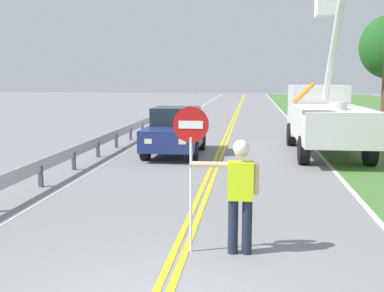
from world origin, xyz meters
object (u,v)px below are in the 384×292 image
(oncoming_sedan_nearest, at_px, (175,132))
(stop_sign_paddle, at_px, (191,146))
(utility_bucket_truck, at_px, (325,114))
(flagger_worker, at_px, (240,189))

(oncoming_sedan_nearest, bearing_deg, stop_sign_paddle, -79.45)
(stop_sign_paddle, bearing_deg, utility_bucket_truck, 71.15)
(stop_sign_paddle, distance_m, oncoming_sedan_nearest, 9.75)
(stop_sign_paddle, relative_size, utility_bucket_truck, 0.34)
(utility_bucket_truck, xyz_separation_m, oncoming_sedan_nearest, (-5.41, -1.07, -0.59))
(flagger_worker, xyz_separation_m, utility_bucket_truck, (2.86, 10.61, 0.38))
(flagger_worker, relative_size, stop_sign_paddle, 0.78)
(flagger_worker, distance_m, oncoming_sedan_nearest, 9.88)
(stop_sign_paddle, height_order, utility_bucket_truck, utility_bucket_truck)
(oncoming_sedan_nearest, bearing_deg, utility_bucket_truck, 11.24)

